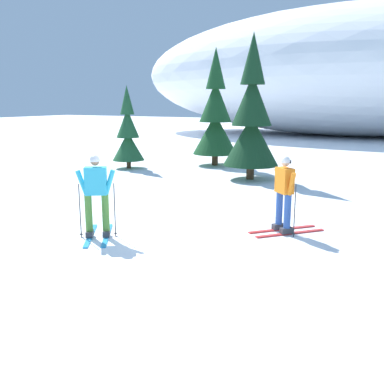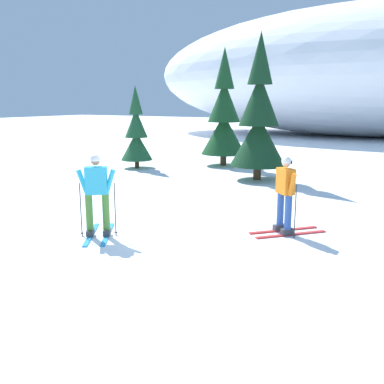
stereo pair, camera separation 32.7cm
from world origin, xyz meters
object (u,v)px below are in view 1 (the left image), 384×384
object	(u,v)px
pine_tree_center_left	(215,117)
pine_tree_center	(252,120)
pine_tree_far_left	(128,134)
skier_orange_jacket	(284,193)
skier_cyan_jacket	(96,194)

from	to	relation	value
pine_tree_center_left	pine_tree_center	size ratio (longest dim) A/B	0.98
pine_tree_far_left	skier_orange_jacket	bearing A→B (deg)	-35.58
pine_tree_center_left	pine_tree_center	distance (m)	3.76
skier_cyan_jacket	skier_orange_jacket	size ratio (longest dim) A/B	1.04
pine_tree_far_left	pine_tree_center	distance (m)	5.61
skier_orange_jacket	skier_cyan_jacket	bearing A→B (deg)	-147.31
pine_tree_far_left	pine_tree_center	world-z (taller)	pine_tree_center
skier_cyan_jacket	pine_tree_center	world-z (taller)	pine_tree_center
skier_cyan_jacket	pine_tree_far_left	xyz separation A→B (m)	(-5.14, 8.27, 0.52)
pine_tree_far_left	pine_tree_center_left	xyz separation A→B (m)	(2.90, 2.55, 0.68)
skier_cyan_jacket	pine_tree_center	size ratio (longest dim) A/B	0.34
skier_orange_jacket	pine_tree_center	xyz separation A→B (m)	(-2.97, 5.99, 1.29)
pine_tree_center_left	pine_tree_far_left	bearing A→B (deg)	-138.66
skier_orange_jacket	pine_tree_far_left	bearing A→B (deg)	144.42
skier_orange_jacket	pine_tree_center_left	world-z (taller)	pine_tree_center_left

